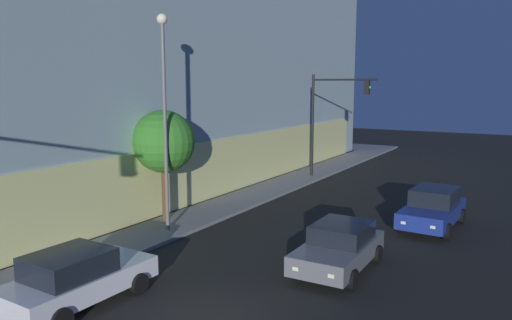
{
  "coord_description": "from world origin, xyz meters",
  "views": [
    {
      "loc": [
        -9.96,
        -7.47,
        6.34
      ],
      "look_at": [
        7.63,
        2.93,
        3.2
      ],
      "focal_mm": 34.38,
      "sensor_mm": 36.0,
      "label": 1
    }
  ],
  "objects_px": {
    "modern_building": "(62,48)",
    "traffic_light_far_corner": "(331,109)",
    "car_white": "(76,277)",
    "car_blue": "(433,208)",
    "street_lamp_sidewalk": "(164,100)",
    "car_grey": "(339,247)",
    "sidewalk_tree": "(163,142)"
  },
  "relations": [
    {
      "from": "modern_building",
      "to": "traffic_light_far_corner",
      "type": "distance_m",
      "value": 20.31
    },
    {
      "from": "street_lamp_sidewalk",
      "to": "modern_building",
      "type": "bearing_deg",
      "value": 63.16
    },
    {
      "from": "traffic_light_far_corner",
      "to": "street_lamp_sidewalk",
      "type": "height_order",
      "value": "street_lamp_sidewalk"
    },
    {
      "from": "car_white",
      "to": "car_grey",
      "type": "distance_m",
      "value": 8.55
    },
    {
      "from": "traffic_light_far_corner",
      "to": "sidewalk_tree",
      "type": "distance_m",
      "value": 14.1
    },
    {
      "from": "street_lamp_sidewalk",
      "to": "car_blue",
      "type": "height_order",
      "value": "street_lamp_sidewalk"
    },
    {
      "from": "traffic_light_far_corner",
      "to": "car_white",
      "type": "bearing_deg",
      "value": -177.44
    },
    {
      "from": "car_white",
      "to": "car_blue",
      "type": "bearing_deg",
      "value": -28.6
    },
    {
      "from": "traffic_light_far_corner",
      "to": "car_white",
      "type": "xyz_separation_m",
      "value": [
        -21.7,
        -0.97,
        -3.93
      ]
    },
    {
      "from": "sidewalk_tree",
      "to": "car_white",
      "type": "xyz_separation_m",
      "value": [
        -7.86,
        -3.46,
        -2.97
      ]
    },
    {
      "from": "street_lamp_sidewalk",
      "to": "car_grey",
      "type": "bearing_deg",
      "value": -91.64
    },
    {
      "from": "modern_building",
      "to": "traffic_light_far_corner",
      "type": "height_order",
      "value": "modern_building"
    },
    {
      "from": "traffic_light_far_corner",
      "to": "car_grey",
      "type": "height_order",
      "value": "traffic_light_far_corner"
    },
    {
      "from": "street_lamp_sidewalk",
      "to": "sidewalk_tree",
      "type": "bearing_deg",
      "value": 44.54
    },
    {
      "from": "car_grey",
      "to": "car_blue",
      "type": "bearing_deg",
      "value": -14.32
    },
    {
      "from": "street_lamp_sidewalk",
      "to": "car_grey",
      "type": "height_order",
      "value": "street_lamp_sidewalk"
    },
    {
      "from": "sidewalk_tree",
      "to": "car_white",
      "type": "bearing_deg",
      "value": -156.21
    },
    {
      "from": "sidewalk_tree",
      "to": "car_grey",
      "type": "bearing_deg",
      "value": -98.56
    },
    {
      "from": "car_blue",
      "to": "modern_building",
      "type": "bearing_deg",
      "value": 85.54
    },
    {
      "from": "sidewalk_tree",
      "to": "modern_building",
      "type": "bearing_deg",
      "value": 64.76
    },
    {
      "from": "car_blue",
      "to": "street_lamp_sidewalk",
      "type": "bearing_deg",
      "value": 124.8
    },
    {
      "from": "traffic_light_far_corner",
      "to": "car_white",
      "type": "relative_size",
      "value": 1.52
    },
    {
      "from": "car_grey",
      "to": "modern_building",
      "type": "bearing_deg",
      "value": 70.33
    },
    {
      "from": "modern_building",
      "to": "car_white",
      "type": "xyz_separation_m",
      "value": [
        -15.58,
        -19.85,
        -8.23
      ]
    },
    {
      "from": "traffic_light_far_corner",
      "to": "car_white",
      "type": "distance_m",
      "value": 22.08
    },
    {
      "from": "modern_building",
      "to": "car_white",
      "type": "relative_size",
      "value": 8.92
    },
    {
      "from": "sidewalk_tree",
      "to": "car_white",
      "type": "distance_m",
      "value": 9.08
    },
    {
      "from": "traffic_light_far_corner",
      "to": "car_grey",
      "type": "bearing_deg",
      "value": -156.75
    },
    {
      "from": "car_grey",
      "to": "car_blue",
      "type": "distance_m",
      "value": 7.18
    },
    {
      "from": "modern_building",
      "to": "car_grey",
      "type": "distance_m",
      "value": 28.22
    },
    {
      "from": "sidewalk_tree",
      "to": "street_lamp_sidewalk",
      "type": "bearing_deg",
      "value": -135.46
    },
    {
      "from": "modern_building",
      "to": "street_lamp_sidewalk",
      "type": "distance_m",
      "value": 19.89
    }
  ]
}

